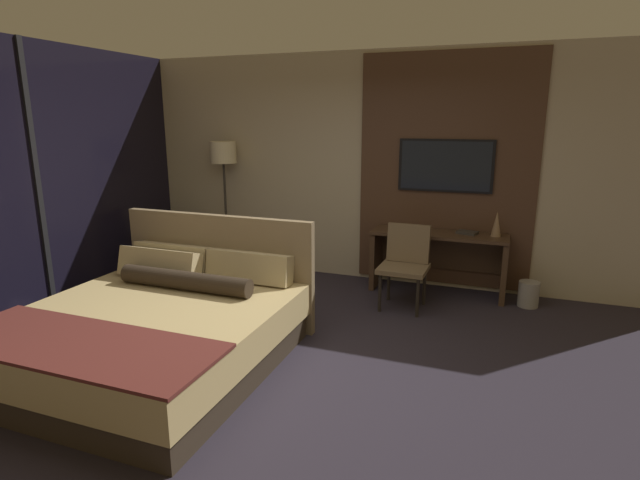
{
  "coord_description": "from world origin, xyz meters",
  "views": [
    {
      "loc": [
        1.6,
        -3.43,
        2.01
      ],
      "look_at": [
        -0.05,
        0.99,
        0.86
      ],
      "focal_mm": 28.0,
      "sensor_mm": 36.0,
      "label": 1
    }
  ],
  "objects_px": {
    "desk": "(438,252)",
    "armchair_by_window": "(184,257)",
    "waste_bin": "(528,294)",
    "book": "(467,233)",
    "bed": "(157,328)",
    "floor_lamp": "(224,163)",
    "tv": "(445,166)",
    "vase_tall": "(497,224)",
    "desk_chair": "(406,259)"
  },
  "relations": [
    {
      "from": "bed",
      "to": "floor_lamp",
      "type": "bearing_deg",
      "value": 108.58
    },
    {
      "from": "desk",
      "to": "waste_bin",
      "type": "xyz_separation_m",
      "value": [
        1.01,
        -0.13,
        -0.34
      ]
    },
    {
      "from": "vase_tall",
      "to": "waste_bin",
      "type": "relative_size",
      "value": 1.01
    },
    {
      "from": "bed",
      "to": "book",
      "type": "height_order",
      "value": "bed"
    },
    {
      "from": "desk_chair",
      "to": "book",
      "type": "bearing_deg",
      "value": 47.2
    },
    {
      "from": "armchair_by_window",
      "to": "book",
      "type": "relative_size",
      "value": 3.78
    },
    {
      "from": "bed",
      "to": "floor_lamp",
      "type": "height_order",
      "value": "floor_lamp"
    },
    {
      "from": "desk",
      "to": "floor_lamp",
      "type": "xyz_separation_m",
      "value": [
        -2.84,
        0.01,
        0.95
      ]
    },
    {
      "from": "floor_lamp",
      "to": "book",
      "type": "height_order",
      "value": "floor_lamp"
    },
    {
      "from": "desk",
      "to": "armchair_by_window",
      "type": "relative_size",
      "value": 1.6
    },
    {
      "from": "desk",
      "to": "book",
      "type": "bearing_deg",
      "value": 4.59
    },
    {
      "from": "tv",
      "to": "desk",
      "type": "bearing_deg",
      "value": -90.0
    },
    {
      "from": "desk",
      "to": "desk_chair",
      "type": "distance_m",
      "value": 0.64
    },
    {
      "from": "desk",
      "to": "book",
      "type": "height_order",
      "value": "book"
    },
    {
      "from": "desk",
      "to": "tv",
      "type": "relative_size",
      "value": 1.42
    },
    {
      "from": "waste_bin",
      "to": "tv",
      "type": "bearing_deg",
      "value": 162.44
    },
    {
      "from": "bed",
      "to": "desk",
      "type": "xyz_separation_m",
      "value": [
        1.97,
        2.61,
        0.18
      ]
    },
    {
      "from": "armchair_by_window",
      "to": "waste_bin",
      "type": "relative_size",
      "value": 3.43
    },
    {
      "from": "vase_tall",
      "to": "armchair_by_window",
      "type": "bearing_deg",
      "value": -171.17
    },
    {
      "from": "bed",
      "to": "tv",
      "type": "relative_size",
      "value": 2.03
    },
    {
      "from": "vase_tall",
      "to": "desk_chair",
      "type": "bearing_deg",
      "value": -146.85
    },
    {
      "from": "armchair_by_window",
      "to": "desk",
      "type": "bearing_deg",
      "value": -63.69
    },
    {
      "from": "vase_tall",
      "to": "waste_bin",
      "type": "distance_m",
      "value": 0.84
    },
    {
      "from": "vase_tall",
      "to": "waste_bin",
      "type": "height_order",
      "value": "vase_tall"
    },
    {
      "from": "book",
      "to": "vase_tall",
      "type": "bearing_deg",
      "value": -3.13
    },
    {
      "from": "book",
      "to": "waste_bin",
      "type": "xyz_separation_m",
      "value": [
        0.7,
        -0.15,
        -0.6
      ]
    },
    {
      "from": "floor_lamp",
      "to": "vase_tall",
      "type": "distance_m",
      "value": 3.51
    },
    {
      "from": "floor_lamp",
      "to": "waste_bin",
      "type": "bearing_deg",
      "value": -2.06
    },
    {
      "from": "armchair_by_window",
      "to": "floor_lamp",
      "type": "distance_m",
      "value": 1.34
    },
    {
      "from": "armchair_by_window",
      "to": "floor_lamp",
      "type": "xyz_separation_m",
      "value": [
        0.3,
        0.59,
        1.17
      ]
    },
    {
      "from": "bed",
      "to": "desk_chair",
      "type": "xyz_separation_m",
      "value": [
        1.69,
        2.03,
        0.22
      ]
    },
    {
      "from": "vase_tall",
      "to": "tv",
      "type": "bearing_deg",
      "value": 163.5
    },
    {
      "from": "tv",
      "to": "armchair_by_window",
      "type": "xyz_separation_m",
      "value": [
        -3.14,
        -0.77,
        -1.2
      ]
    },
    {
      "from": "desk",
      "to": "floor_lamp",
      "type": "distance_m",
      "value": 3.0
    },
    {
      "from": "bed",
      "to": "vase_tall",
      "type": "relative_size",
      "value": 7.73
    },
    {
      "from": "vase_tall",
      "to": "book",
      "type": "xyz_separation_m",
      "value": [
        -0.31,
        0.02,
        -0.13
      ]
    },
    {
      "from": "tv",
      "to": "book",
      "type": "height_order",
      "value": "tv"
    },
    {
      "from": "desk",
      "to": "tv",
      "type": "distance_m",
      "value": 1.01
    },
    {
      "from": "vase_tall",
      "to": "book",
      "type": "distance_m",
      "value": 0.33
    },
    {
      "from": "floor_lamp",
      "to": "book",
      "type": "relative_size",
      "value": 6.75
    },
    {
      "from": "desk",
      "to": "book",
      "type": "relative_size",
      "value": 6.03
    },
    {
      "from": "tv",
      "to": "waste_bin",
      "type": "distance_m",
      "value": 1.7
    },
    {
      "from": "desk_chair",
      "to": "floor_lamp",
      "type": "bearing_deg",
      "value": 168.64
    },
    {
      "from": "desk",
      "to": "armchair_by_window",
      "type": "distance_m",
      "value": 3.2
    },
    {
      "from": "tv",
      "to": "waste_bin",
      "type": "bearing_deg",
      "value": -17.56
    },
    {
      "from": "armchair_by_window",
      "to": "book",
      "type": "height_order",
      "value": "armchair_by_window"
    },
    {
      "from": "desk_chair",
      "to": "armchair_by_window",
      "type": "distance_m",
      "value": 2.88
    },
    {
      "from": "floor_lamp",
      "to": "book",
      "type": "xyz_separation_m",
      "value": [
        3.15,
        0.01,
        -0.7
      ]
    },
    {
      "from": "bed",
      "to": "tv",
      "type": "height_order",
      "value": "tv"
    },
    {
      "from": "bed",
      "to": "waste_bin",
      "type": "xyz_separation_m",
      "value": [
        2.97,
        2.48,
        -0.17
      ]
    }
  ]
}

